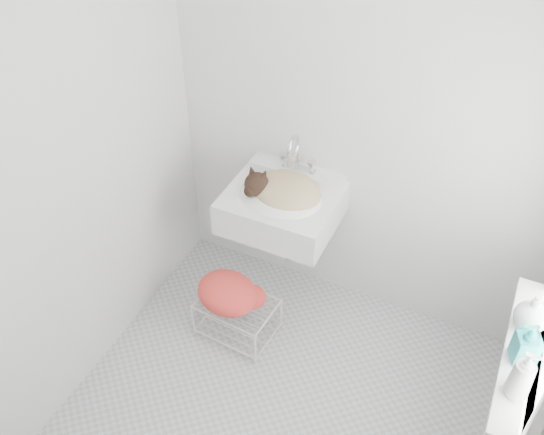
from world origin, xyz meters
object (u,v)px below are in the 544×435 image
at_px(sink, 282,194).
at_px(bottle_a, 514,393).
at_px(bottle_c, 527,326).
at_px(bottle_b, 521,359).
at_px(wire_rack, 237,315).
at_px(cat, 283,190).

height_order(sink, bottle_a, sink).
bearing_deg(bottle_c, sink, 163.75).
height_order(sink, bottle_b, sink).
xyz_separation_m(wire_rack, bottle_c, (1.47, -0.03, 0.70)).
xyz_separation_m(cat, bottle_a, (1.34, -0.75, -0.04)).
bearing_deg(wire_rack, cat, 68.28).
bearing_deg(bottle_a, cat, 150.79).
xyz_separation_m(cat, bottle_c, (1.34, -0.38, -0.04)).
xyz_separation_m(wire_rack, bottle_a, (1.47, -0.41, 0.70)).
xyz_separation_m(bottle_a, bottle_b, (0.00, 0.18, 0.00)).
relative_size(cat, wire_rack, 0.98).
xyz_separation_m(sink, bottle_c, (1.35, -0.39, 0.00)).
relative_size(wire_rack, bottle_a, 2.05).
bearing_deg(cat, bottle_a, -34.20).
relative_size(sink, bottle_a, 2.93).
bearing_deg(bottle_b, sink, 156.67).
distance_m(wire_rack, bottle_c, 1.63).
bearing_deg(bottle_a, sink, 150.49).
height_order(bottle_a, bottle_b, same).
bearing_deg(bottle_c, wire_rack, 178.64).
xyz_separation_m(sink, cat, (0.01, -0.02, 0.04)).
relative_size(sink, cat, 1.45).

